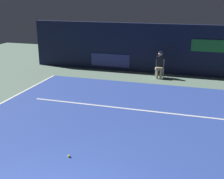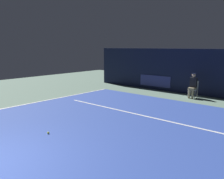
% 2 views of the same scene
% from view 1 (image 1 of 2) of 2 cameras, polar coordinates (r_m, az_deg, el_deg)
% --- Properties ---
extents(ground_plane, '(28.31, 28.31, 0.00)m').
position_cam_1_polar(ground_plane, '(8.96, 0.58, -8.13)').
color(ground_plane, slate).
extents(court_surface, '(9.79, 10.50, 0.01)m').
position_cam_1_polar(court_surface, '(8.95, 0.58, -8.10)').
color(court_surface, '#2D479E').
rests_on(court_surface, ground).
extents(line_service, '(7.64, 0.10, 0.01)m').
position_cam_1_polar(line_service, '(10.58, 3.38, -3.85)').
color(line_service, white).
rests_on(line_service, court_surface).
extents(back_wall, '(13.80, 0.33, 2.60)m').
position_cam_1_polar(back_wall, '(15.57, 8.40, 8.00)').
color(back_wall, '#141933').
rests_on(back_wall, ground).
extents(line_judge_on_chair, '(0.46, 0.55, 1.32)m').
position_cam_1_polar(line_judge_on_chair, '(14.68, 9.42, 4.92)').
color(line_judge_on_chair, white).
rests_on(line_judge_on_chair, ground).
extents(tennis_ball, '(0.07, 0.07, 0.07)m').
position_cam_1_polar(tennis_ball, '(7.65, -8.49, -12.86)').
color(tennis_ball, '#CCE033').
rests_on(tennis_ball, court_surface).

